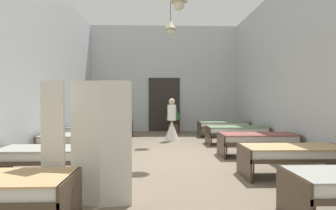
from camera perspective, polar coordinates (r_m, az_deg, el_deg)
The scene contains 14 objects.
ground_plane at distance 7.23m, azimuth 0.32°, elevation -10.76°, with size 7.16×12.04×0.10m, color #7A6B56.
room_shell at distance 8.50m, azimuth -0.07°, elevation 7.50°, with size 6.96×11.64×4.75m.
bed_left_row_1 at distance 5.61m, azimuth -22.50°, elevation -9.28°, with size 1.90×0.84×0.57m.
bed_right_row_1 at distance 5.84m, azimuth 23.88°, elevation -8.88°, with size 1.90×0.84×0.57m.
bed_left_row_2 at distance 7.39m, azimuth -17.33°, elevation -6.71°, with size 1.90×0.84×0.57m.
bed_right_row_2 at distance 7.57m, azimuth 17.53°, elevation -6.52°, with size 1.90×0.84×0.57m.
bed_left_row_3 at distance 9.23m, azimuth -14.21°, elevation -5.11°, with size 1.90×0.84×0.57m.
bed_right_row_3 at distance 9.37m, azimuth 13.61°, elevation -5.01°, with size 1.90×0.84×0.57m.
bed_left_row_4 at distance 11.08m, azimuth -12.15°, elevation -4.04°, with size 1.90×0.84×0.57m.
bed_right_row_4 at distance 11.20m, azimuth 10.97°, elevation -3.98°, with size 1.90×0.84×0.57m.
nurse_near_aisle at distance 9.91m, azimuth 0.77°, elevation -4.11°, with size 0.52×0.52×1.49m.
patient_seated_primary at distance 9.04m, azimuth -12.17°, elevation -2.50°, with size 0.44×0.44×0.80m.
potted_plant at distance 11.95m, azimuth 1.06°, elevation -1.62°, with size 0.65×0.65×1.41m.
privacy_screen at distance 4.00m, azimuth -16.39°, elevation -7.48°, with size 1.24×0.22×1.70m.
Camera 1 is at (-0.30, -7.06, 1.45)m, focal length 30.28 mm.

